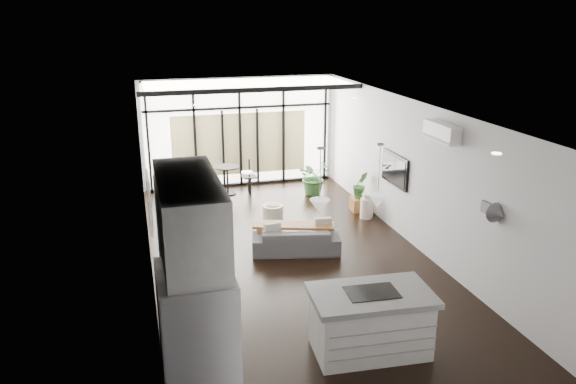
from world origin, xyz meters
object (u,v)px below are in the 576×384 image
fridge (199,356)px  tv (395,169)px  pouf (273,213)px  sofa (296,236)px  island (370,322)px  console_bench (294,236)px  milk_can (367,206)px

fridge → tv: fridge is taller
fridge → pouf: (2.30, 6.05, -0.79)m
sofa → pouf: bearing=-76.3°
island → pouf: island is taller
pouf → tv: tv is taller
island → tv: size_ratio=1.46×
sofa → console_bench: (0.01, 0.19, -0.07)m
sofa → tv: 2.55m
milk_can → island: bearing=-112.7°
island → milk_can: island is taller
sofa → milk_can: (2.02, 1.35, -0.04)m
tv → pouf: bearing=154.5°
island → sofa: size_ratio=0.97×
console_bench → pouf: size_ratio=3.42×
console_bench → sofa: bearing=-73.7°
console_bench → milk_can: (2.02, 1.16, 0.03)m
sofa → pouf: sofa is taller
pouf → milk_can: bearing=-9.8°
sofa → console_bench: bearing=-79.8°
milk_can → tv: tv is taller
island → tv: tv is taller
fridge → milk_can: fridge is taller
fridge → pouf: size_ratio=4.27×
fridge → sofa: bearing=61.8°
sofa → tv: size_ratio=1.51×
sofa → console_bench: sofa is taller
milk_can → pouf: bearing=170.2°
tv → fridge: bearing=-132.9°
console_bench → milk_can: 2.33m
fridge → milk_can: (4.35, 5.70, -0.69)m
sofa → tv: tv is taller
console_bench → pouf: 1.52m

